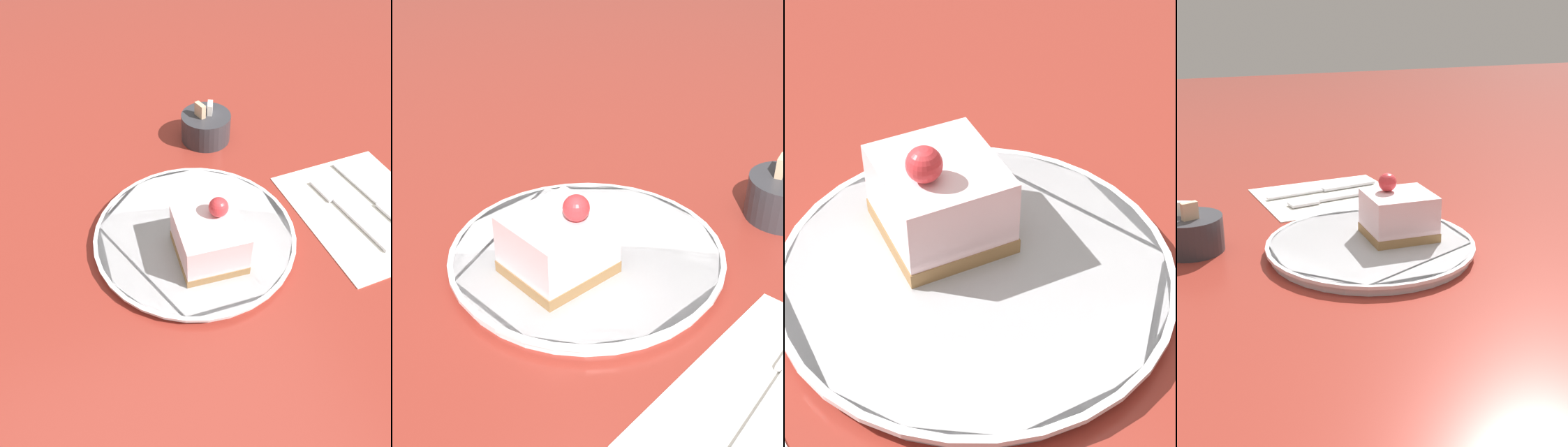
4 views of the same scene
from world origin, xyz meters
TOP-DOWN VIEW (x-y plane):
  - ground_plane at (0.00, 0.00)m, footprint 4.00×4.00m
  - plate at (0.02, -0.03)m, footprint 0.26×0.26m
  - cake_slice at (0.02, -0.07)m, footprint 0.08×0.09m
  - fork at (0.23, -0.04)m, footprint 0.04×0.15m

SIDE VIEW (x-z plane):
  - ground_plane at x=0.00m, z-range 0.00..0.00m
  - fork at x=0.23m, z-range 0.00..0.01m
  - plate at x=0.02m, z-range 0.00..0.01m
  - cake_slice at x=0.02m, z-range 0.00..0.08m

